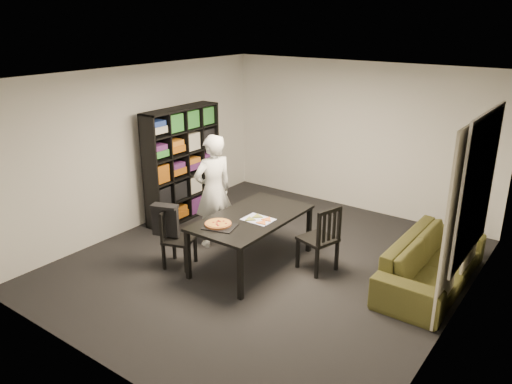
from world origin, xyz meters
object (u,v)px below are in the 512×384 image
Objects in this scene: sofa at (432,262)px; pepperoni_pizza at (218,224)px; dining_table at (252,221)px; person at (213,191)px; bookshelf at (183,164)px; chair_right at (323,235)px; baking_tray at (220,227)px; chair_left at (173,234)px.

pepperoni_pizza is at bearing 121.36° from sofa.
dining_table is 0.82× the size of sofa.
bookshelf is at bearing -95.97° from person.
pepperoni_pizza is at bearing -33.14° from chair_right.
person is 4.28× the size of baking_tray.
dining_table is 0.55m from pepperoni_pizza.
chair_left is at bearing -142.77° from dining_table.
dining_table is at bearing 95.93° from person.
bookshelf is 4.25m from sofa.
dining_table is at bearing 112.96° from sofa.
chair_right is 1.79m from person.
person is at bearing 166.78° from dining_table.
dining_table is at bearing -72.15° from chair_left.
bookshelf reaches higher than chair_left.
bookshelf is 2.01× the size of chair_right.
chair_right is at bearing 112.47° from sofa.
bookshelf is 2.31× the size of chair_left.
dining_table is 4.36× the size of baking_tray.
dining_table is 0.98m from chair_right.
chair_left is at bearing -50.86° from bookshelf.
baking_tray is 2.78m from sofa.
chair_left is 0.80m from baking_tray.
baking_tray is at bearing -31.01° from chair_right.
sofa is at bearing 2.80° from bookshelf.
chair_right is 2.36× the size of baking_tray.
bookshelf is 4.75× the size of baking_tray.
bookshelf is 1.85m from chair_left.
chair_right reaches higher than baking_tray.
baking_tray is at bearing -102.01° from dining_table.
person is at bearing 134.09° from pepperoni_pizza.
sofa is at bearing 122.62° from person.
baking_tray reaches higher than dining_table.
bookshelf is at bearing 145.67° from pepperoni_pizza.
chair_left is (-0.86, -0.65, -0.19)m from dining_table.
baking_tray is at bearing 64.45° from person.
chair_right is 1.38m from baking_tray.
sofa is (1.32, 0.54, -0.23)m from chair_right.
dining_table is 2.12× the size of chair_left.
dining_table is 1.02× the size of person.
person reaches higher than chair_left.
person reaches higher than pepperoni_pizza.
dining_table is 1.84× the size of chair_right.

